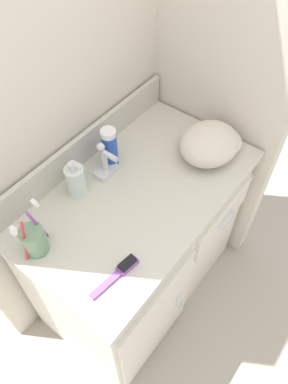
% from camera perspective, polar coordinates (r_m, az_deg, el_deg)
% --- Properties ---
extents(ground_plane, '(6.00, 6.00, 0.00)m').
position_cam_1_polar(ground_plane, '(1.94, -0.63, -13.53)').
color(ground_plane, '#ADA393').
extents(wall_back, '(1.09, 0.08, 2.20)m').
position_cam_1_polar(wall_back, '(1.24, -13.18, 17.81)').
color(wall_back, beige).
rests_on(wall_back, ground_plane).
extents(wall_right, '(0.08, 0.61, 2.20)m').
position_cam_1_polar(wall_right, '(1.41, 12.71, 22.43)').
color(wall_right, beige).
rests_on(wall_right, ground_plane).
extents(vanity, '(0.91, 0.54, 0.73)m').
position_cam_1_polar(vanity, '(1.60, -0.68, -7.90)').
color(vanity, silver).
rests_on(vanity, ground_plane).
extents(backsplash, '(0.91, 0.02, 0.12)m').
position_cam_1_polar(backsplash, '(1.39, -9.24, 6.63)').
color(backsplash, beige).
rests_on(backsplash, vanity).
extents(sink_faucet, '(0.09, 0.09, 0.14)m').
position_cam_1_polar(sink_faucet, '(1.34, -5.89, 4.33)').
color(sink_faucet, silver).
rests_on(sink_faucet, vanity).
extents(toothbrush_cup, '(0.11, 0.08, 0.19)m').
position_cam_1_polar(toothbrush_cup, '(1.19, -16.43, -6.97)').
color(toothbrush_cup, gray).
rests_on(toothbrush_cup, vanity).
extents(soap_dispenser, '(0.07, 0.07, 0.15)m').
position_cam_1_polar(soap_dispenser, '(1.29, -10.33, 1.78)').
color(soap_dispenser, silver).
rests_on(soap_dispenser, vanity).
extents(shaving_cream_can, '(0.06, 0.06, 0.16)m').
position_cam_1_polar(shaving_cream_can, '(1.35, -5.27, 6.74)').
color(shaving_cream_can, '#234CB2').
rests_on(shaving_cream_can, vanity).
extents(hairbrush, '(0.18, 0.05, 0.03)m').
position_cam_1_polar(hairbrush, '(1.14, -3.62, -11.92)').
color(hairbrush, purple).
rests_on(hairbrush, vanity).
extents(hand_towel, '(0.25, 0.21, 0.11)m').
position_cam_1_polar(hand_towel, '(1.43, 10.36, 7.36)').
color(hand_towel, beige).
rests_on(hand_towel, vanity).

